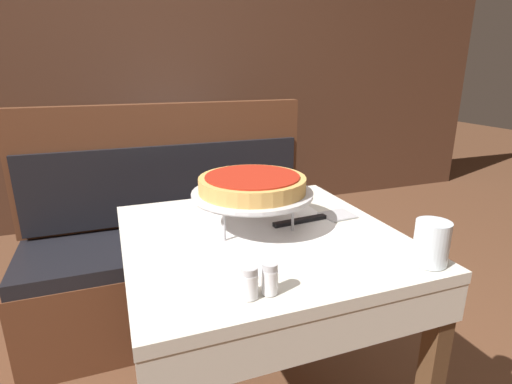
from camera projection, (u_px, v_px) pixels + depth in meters
name	position (u px, v px, depth m)	size (l,w,h in m)	color
dining_table_front	(261.00, 263.00, 1.15)	(0.75, 0.75, 0.73)	beige
dining_table_rear	(182.00, 153.00, 2.69)	(0.70, 0.70, 0.74)	#194799
booth_bench	(178.00, 260.00, 1.88)	(1.35, 0.48, 1.01)	brown
back_wall_panel	(155.00, 63.00, 2.95)	(6.00, 0.04, 2.40)	#4C2D1E
pizza_pan_stand	(252.00, 195.00, 1.12)	(0.34, 0.34, 0.11)	#ADADB2
deep_dish_pizza	(252.00, 184.00, 1.11)	(0.30, 0.30, 0.05)	tan
pizza_server	(317.00, 218.00, 1.22)	(0.28, 0.09, 0.01)	#BCBCC1
water_glass_near	(431.00, 243.00, 0.93)	(0.08, 0.08, 0.11)	silver
salt_shaker	(249.00, 282.00, 0.80)	(0.04, 0.04, 0.07)	silver
pepper_shaker	(270.00, 278.00, 0.81)	(0.03, 0.03, 0.07)	silver
condiment_caddy	(184.00, 130.00, 2.62)	(0.13, 0.13, 0.18)	black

